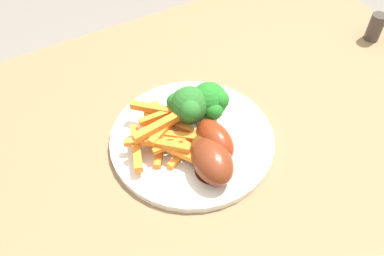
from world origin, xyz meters
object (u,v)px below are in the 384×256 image
at_px(chicken_drumstick_near, 211,159).
at_px(broccoli_floret_middle, 188,105).
at_px(pepper_shaker, 375,27).
at_px(chicken_drumstick_far, 211,137).
at_px(carrot_fries_pile, 163,132).
at_px(chicken_drumstick_extra, 209,153).
at_px(dining_table, 211,194).
at_px(broccoli_floret_front, 200,105).
at_px(broccoli_floret_back, 210,101).
at_px(dinner_plate, 192,139).

bearing_deg(chicken_drumstick_near, broccoli_floret_middle, -99.25).
bearing_deg(pepper_shaker, chicken_drumstick_far, 10.57).
height_order(carrot_fries_pile, chicken_drumstick_extra, carrot_fries_pile).
relative_size(chicken_drumstick_near, pepper_shaker, 2.56).
xyz_separation_m(dining_table, chicken_drumstick_far, (0.00, -0.01, 0.15)).
relative_size(broccoli_floret_front, chicken_drumstick_far, 0.50).
xyz_separation_m(broccoli_floret_middle, broccoli_floret_back, (-0.04, 0.01, -0.00)).
relative_size(dinner_plate, broccoli_floret_back, 3.61).
bearing_deg(chicken_drumstick_extra, dinner_plate, -93.80).
bearing_deg(pepper_shaker, chicken_drumstick_near, 13.92).
height_order(broccoli_floret_back, chicken_drumstick_far, broccoli_floret_back).
height_order(chicken_drumstick_far, pepper_shaker, chicken_drumstick_far).
relative_size(dinner_plate, carrot_fries_pile, 1.72).
height_order(broccoli_floret_back, pepper_shaker, broccoli_floret_back).
bearing_deg(chicken_drumstick_far, broccoli_floret_back, -120.27).
bearing_deg(chicken_drumstick_near, chicken_drumstick_extra, -109.62).
distance_m(dining_table, carrot_fries_pile, 0.17).
height_order(dinner_plate, broccoli_floret_middle, broccoli_floret_middle).
height_order(carrot_fries_pile, pepper_shaker, carrot_fries_pile).
distance_m(dinner_plate, broccoli_floret_front, 0.06).
relative_size(dining_table, carrot_fries_pile, 7.09).
xyz_separation_m(broccoli_floret_middle, chicken_drumstick_extra, (0.01, 0.08, -0.03)).
distance_m(dining_table, chicken_drumstick_extra, 0.15).
height_order(dining_table, chicken_drumstick_far, chicken_drumstick_far).
xyz_separation_m(chicken_drumstick_near, chicken_drumstick_extra, (-0.00, -0.01, -0.00)).
height_order(dining_table, broccoli_floret_front, broccoli_floret_front).
bearing_deg(chicken_drumstick_extra, broccoli_floret_front, -111.20).
bearing_deg(broccoli_floret_front, chicken_drumstick_near, 69.03).
xyz_separation_m(dinner_plate, chicken_drumstick_near, (0.01, 0.07, 0.03)).
distance_m(dinner_plate, chicken_drumstick_near, 0.07).
bearing_deg(chicken_drumstick_far, chicken_drumstick_near, 57.06).
bearing_deg(pepper_shaker, dining_table, 11.52).
bearing_deg(pepper_shaker, carrot_fries_pile, 4.22).
relative_size(broccoli_floret_back, chicken_drumstick_extra, 0.55).
bearing_deg(chicken_drumstick_extra, pepper_shaker, -167.37).
bearing_deg(pepper_shaker, broccoli_floret_middle, 3.19).
bearing_deg(carrot_fries_pile, broccoli_floret_middle, -166.79).
distance_m(broccoli_floret_middle, chicken_drumstick_near, 0.10).
relative_size(dinner_plate, broccoli_floret_front, 4.11).
bearing_deg(chicken_drumstick_far, dinner_plate, -69.07).
xyz_separation_m(broccoli_floret_middle, carrot_fries_pile, (0.05, 0.01, -0.02)).
xyz_separation_m(broccoli_floret_back, carrot_fries_pile, (0.09, 0.00, -0.02)).
distance_m(chicken_drumstick_extra, pepper_shaker, 0.48).
height_order(broccoli_floret_front, chicken_drumstick_near, broccoli_floret_front).
height_order(broccoli_floret_front, pepper_shaker, broccoli_floret_front).
height_order(broccoli_floret_middle, broccoli_floret_back, broccoli_floret_middle).
height_order(dining_table, chicken_drumstick_extra, chicken_drumstick_extra).
bearing_deg(chicken_drumstick_extra, broccoli_floret_back, -123.13).
distance_m(broccoli_floret_back, chicken_drumstick_far, 0.06).
relative_size(broccoli_floret_front, chicken_drumstick_near, 0.44).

